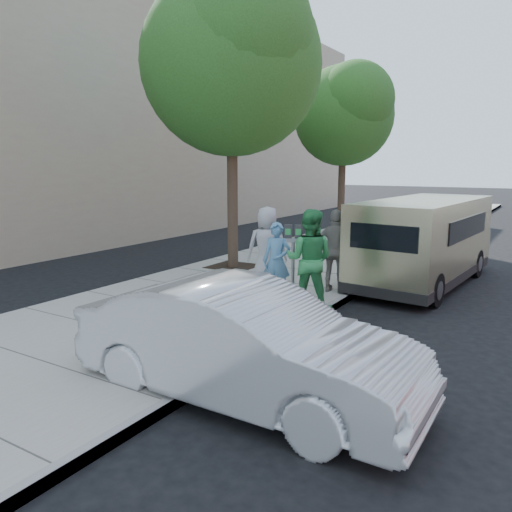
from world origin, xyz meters
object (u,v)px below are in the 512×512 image
Objects in this scene: tree_near at (233,57)px; person_gray_shirt at (267,248)px; tree_far at (345,111)px; sedan at (245,344)px; person_officer at (277,261)px; van at (425,240)px; parking_meter at (293,248)px; person_green_shirt at (309,260)px; person_striped_polo at (336,251)px.

person_gray_shirt is (1.98, -1.62, -4.48)m from tree_near.
person_gray_shirt is at bearing -77.90° from tree_far.
tree_far reaches higher than sedan.
van is at bearing 43.52° from person_officer.
tree_far is 11.38m from parking_meter.
tree_near is 1.16× the size of tree_far.
van is (4.69, 1.29, -4.45)m from tree_near.
parking_meter is 0.37× the size of sedan.
person_officer is 0.92m from person_green_shirt.
person_striped_polo is at bearing -100.49° from person_green_shirt.
tree_far is 11.39m from person_green_shirt.
person_striped_polo is (0.78, 1.20, 0.10)m from person_officer.
person_green_shirt is (0.86, -0.28, 0.16)m from person_officer.
tree_far is 14.98m from sedan.
person_officer is at bearing 45.70° from person_striped_polo.
van is 3.18× the size of person_striped_polo.
van reaches higher than person_officer.
sedan is at bearing -72.58° from tree_far.
person_striped_polo reaches higher than person_officer.
person_officer is (-1.72, 3.85, 0.21)m from sedan.
person_green_shirt is (-0.86, 3.57, 0.38)m from sedan.
person_green_shirt is at bearing -71.24° from tree_far.
person_green_shirt is (3.45, -2.57, -4.44)m from tree_near.
van reaches higher than parking_meter.
van reaches higher than person_gray_shirt.
van is 3.98m from person_gray_shirt.
person_green_shirt is at bearing 116.36° from person_gray_shirt.
tree_near is 6.18m from person_green_shirt.
parking_meter is 0.84m from person_officer.
van is 4.05m from person_green_shirt.
person_officer is (-2.10, -3.58, -0.15)m from van.
tree_near is 4.10× the size of person_gray_shirt.
person_striped_polo is at bearing 40.79° from person_officer.
person_gray_shirt is (-2.72, -2.91, -0.03)m from van.
sedan is 2.41× the size of person_gray_shirt.
person_green_shirt is at bearing 81.87° from person_striped_polo.
person_striped_polo reaches higher than sedan.
tree_near is at bearing 122.46° from person_officer.
person_striped_polo reaches higher than parking_meter.
tree_far is 4.00× the size of parking_meter.
person_green_shirt is 1.75m from person_gray_shirt.
person_striped_polo is at bearing -68.77° from tree_far.
parking_meter is at bearing 106.65° from person_gray_shirt.
person_officer is (2.59, -2.29, -4.60)m from tree_near.
van is 3.10× the size of person_gray_shirt.
sedan is 5.09m from person_gray_shirt.
tree_far is at bearing 88.62° from person_officer.
van is at bearing 47.31° from parking_meter.
parking_meter is at bearing -72.84° from tree_far.
person_officer is 0.86× the size of person_gray_shirt.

